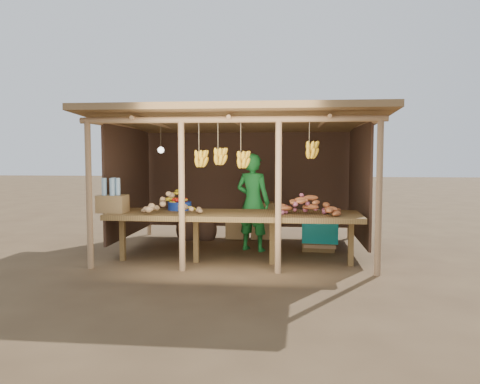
# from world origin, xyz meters

# --- Properties ---
(ground) EXTENTS (60.00, 60.00, 0.00)m
(ground) POSITION_xyz_m (0.00, 0.00, 0.00)
(ground) COLOR brown
(ground) RESTS_ON ground
(stall_structure) EXTENTS (4.70, 3.50, 2.43)m
(stall_structure) POSITION_xyz_m (0.04, 0.01, 1.92)
(stall_structure) COLOR tan
(stall_structure) RESTS_ON ground
(counter) EXTENTS (3.90, 1.05, 0.80)m
(counter) POSITION_xyz_m (0.00, -0.95, 0.74)
(counter) COLOR brown
(counter) RESTS_ON ground
(potato_heap) EXTENTS (1.06, 0.81, 0.36)m
(potato_heap) POSITION_xyz_m (-0.93, -1.10, 0.98)
(potato_heap) COLOR #9B7750
(potato_heap) RESTS_ON counter
(sweet_potato_heap) EXTENTS (1.11, 0.89, 0.36)m
(sweet_potato_heap) POSITION_xyz_m (1.13, -1.07, 0.98)
(sweet_potato_heap) COLOR #A8562B
(sweet_potato_heap) RESTS_ON counter
(onion_heap) EXTENTS (0.68, 0.41, 0.35)m
(onion_heap) POSITION_xyz_m (1.07, -1.05, 0.98)
(onion_heap) COLOR #A75166
(onion_heap) RESTS_ON counter
(banana_pile) EXTENTS (0.58, 0.44, 0.34)m
(banana_pile) POSITION_xyz_m (-0.95, -0.66, 0.97)
(banana_pile) COLOR yellow
(banana_pile) RESTS_ON counter
(tomato_basin) EXTENTS (0.38, 0.38, 0.20)m
(tomato_basin) POSITION_xyz_m (-0.93, -0.66, 0.88)
(tomato_basin) COLOR navy
(tomato_basin) RESTS_ON counter
(bottle_box) EXTENTS (0.43, 0.34, 0.54)m
(bottle_box) POSITION_xyz_m (-1.90, -1.09, 1.01)
(bottle_box) COLOR olive
(bottle_box) RESTS_ON counter
(vendor) EXTENTS (0.74, 0.62, 1.73)m
(vendor) POSITION_xyz_m (0.22, 0.07, 0.86)
(vendor) COLOR #1A772B
(vendor) RESTS_ON ground
(tarp_crate) EXTENTS (0.67, 0.59, 0.74)m
(tarp_crate) POSITION_xyz_m (1.40, 0.23, 0.30)
(tarp_crate) COLOR brown
(tarp_crate) RESTS_ON ground
(carton_stack) EXTENTS (0.99, 0.40, 0.73)m
(carton_stack) POSITION_xyz_m (0.17, 1.20, 0.32)
(carton_stack) COLOR olive
(carton_stack) RESTS_ON ground
(burlap_sacks) EXTENTS (0.83, 0.44, 0.59)m
(burlap_sacks) POSITION_xyz_m (-0.98, 1.03, 0.26)
(burlap_sacks) COLOR #462E20
(burlap_sacks) RESTS_ON ground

